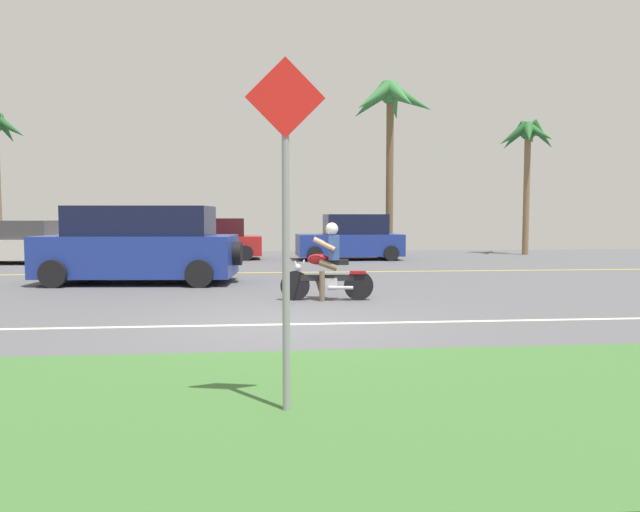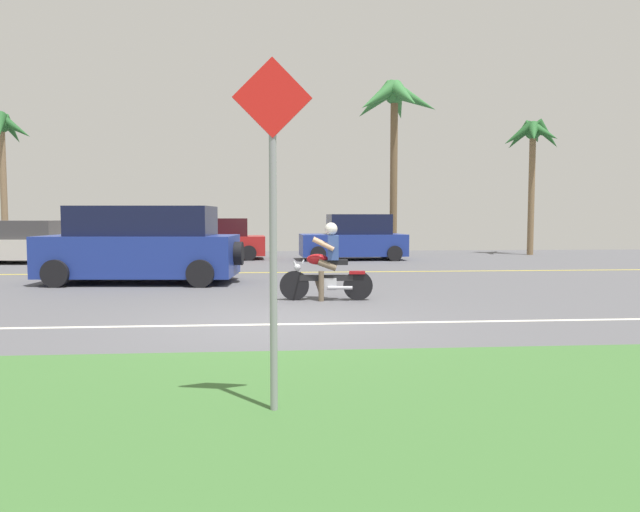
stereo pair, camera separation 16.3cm
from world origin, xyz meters
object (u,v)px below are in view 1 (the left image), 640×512
at_px(parked_car_0, 24,243).
at_px(palm_tree_1, 390,108).
at_px(motorcyclist, 328,267).
at_px(palm_tree_2, 528,143).
at_px(parked_car_1, 206,240).
at_px(parked_car_2, 351,239).
at_px(street_sign, 286,203).
at_px(suv_nearby, 140,246).

bearing_deg(parked_car_0, palm_tree_1, 13.10).
xyz_separation_m(motorcyclist, parked_car_0, (-9.55, 9.68, 0.06)).
bearing_deg(palm_tree_2, parked_car_1, -173.32).
bearing_deg(palm_tree_1, parked_car_2, -128.54).
distance_m(palm_tree_1, street_sign, 20.35).
bearing_deg(motorcyclist, parked_car_2, 79.26).
xyz_separation_m(palm_tree_1, palm_tree_2, (5.82, -0.37, -1.40)).
height_order(suv_nearby, palm_tree_2, palm_tree_2).
relative_size(parked_car_0, palm_tree_1, 0.57).
bearing_deg(parked_car_1, motorcyclist, -72.27).
relative_size(suv_nearby, palm_tree_1, 0.67).
bearing_deg(suv_nearby, palm_tree_2, 33.19).
bearing_deg(parked_car_2, motorcyclist, -100.74).
bearing_deg(parked_car_2, palm_tree_1, 51.46).
bearing_deg(parked_car_0, street_sign, -62.04).
height_order(motorcyclist, parked_car_2, parked_car_2).
height_order(parked_car_1, palm_tree_1, palm_tree_1).
bearing_deg(street_sign, motorcyclist, 81.09).
bearing_deg(parked_car_0, suv_nearby, -50.26).
bearing_deg(motorcyclist, suv_nearby, 142.16).
bearing_deg(parked_car_1, parked_car_2, -6.07).
distance_m(parked_car_1, street_sign, 17.53).
bearing_deg(palm_tree_1, parked_car_0, -166.90).
bearing_deg(parked_car_2, palm_tree_2, 15.27).
height_order(parked_car_0, palm_tree_2, palm_tree_2).
bearing_deg(suv_nearby, parked_car_0, 129.74).
height_order(suv_nearby, street_sign, street_sign).
bearing_deg(street_sign, suv_nearby, 108.44).
height_order(motorcyclist, street_sign, street_sign).
bearing_deg(street_sign, parked_car_0, 117.96).
relative_size(parked_car_0, street_sign, 1.45).
distance_m(motorcyclist, palm_tree_2, 16.35).
xyz_separation_m(parked_car_0, street_sign, (8.55, -16.10, 1.03)).
bearing_deg(parked_car_2, suv_nearby, -131.42).
xyz_separation_m(motorcyclist, palm_tree_2, (9.76, 12.46, 4.08)).
distance_m(suv_nearby, parked_car_1, 7.65).
xyz_separation_m(palm_tree_1, street_sign, (-4.95, -19.24, -4.39)).
xyz_separation_m(parked_car_1, parked_car_2, (5.45, -0.58, 0.06)).
relative_size(palm_tree_1, street_sign, 2.55).
bearing_deg(suv_nearby, parked_car_1, 84.31).
bearing_deg(parked_car_2, parked_car_0, -176.80).
distance_m(suv_nearby, parked_car_0, 8.31).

